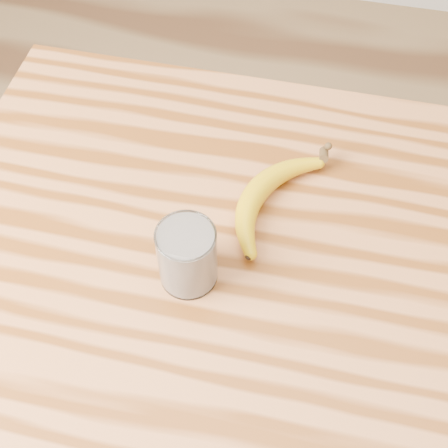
# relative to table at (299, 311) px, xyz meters

# --- Properties ---
(room) EXTENTS (4.04, 4.04, 2.70)m
(room) POSITION_rel_table_xyz_m (0.00, 0.00, 0.58)
(room) COLOR olive
(room) RESTS_ON ground
(table) EXTENTS (1.20, 0.80, 0.90)m
(table) POSITION_rel_table_xyz_m (0.00, 0.00, 0.00)
(table) COLOR #B7703B
(table) RESTS_ON ground
(smoothie_glass) EXTENTS (0.09, 0.09, 0.11)m
(smoothie_glass) POSITION_rel_table_xyz_m (-0.17, -0.05, 0.18)
(smoothie_glass) COLOR white
(smoothie_glass) RESTS_ON table
(banana) EXTENTS (0.22, 0.34, 0.04)m
(banana) POSITION_rel_table_xyz_m (-0.10, 0.12, 0.15)
(banana) COLOR #C69A0A
(banana) RESTS_ON table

